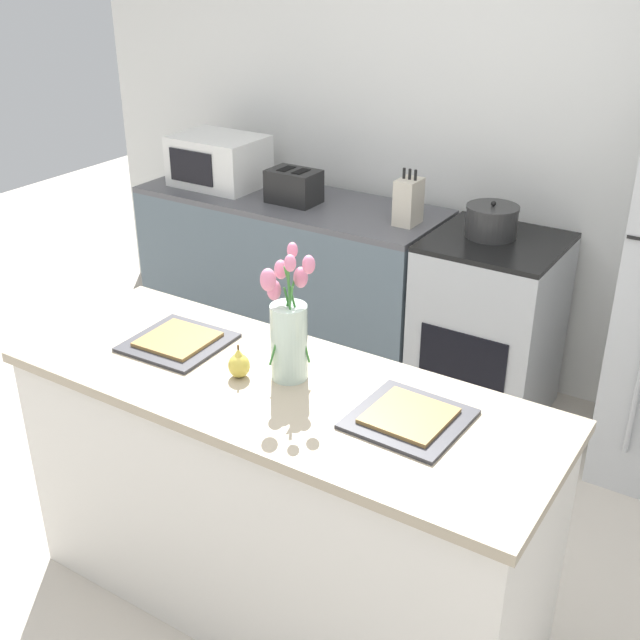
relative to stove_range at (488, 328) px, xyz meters
The scene contains 13 objects.
ground_plane 1.66m from the stove_range, 93.58° to the right, with size 10.00×10.00×0.00m, color beige.
back_wall 0.99m from the stove_range, 104.01° to the left, with size 5.20×0.08×2.70m.
kitchen_island 1.60m from the stove_range, 93.58° to the right, with size 1.80×0.66×0.91m.
back_counter 1.16m from the stove_range, behind, with size 1.68×0.60×0.90m.
stove_range is the anchor object (origin of this frame).
flower_vase 1.66m from the stove_range, 93.45° to the right, with size 0.15×0.18×0.43m.
pear_figurine 1.71m from the stove_range, 97.98° to the right, with size 0.07×0.07×0.11m.
plate_setting_left 1.72m from the stove_range, 109.11° to the right, with size 0.32×0.32×0.02m.
plate_setting_right 1.67m from the stove_range, 77.68° to the right, with size 0.32×0.32×0.02m.
toaster 1.22m from the stove_range, behind, with size 0.28×0.18×0.17m.
cooking_pot 0.53m from the stove_range, 147.73° to the left, with size 0.24×0.24×0.17m.
microwave 1.72m from the stove_range, behind, with size 0.48×0.37×0.27m.
knife_block 0.72m from the stove_range, behind, with size 0.10×0.14×0.27m.
Camera 1 is at (1.28, -1.74, 2.19)m, focal length 45.00 mm.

